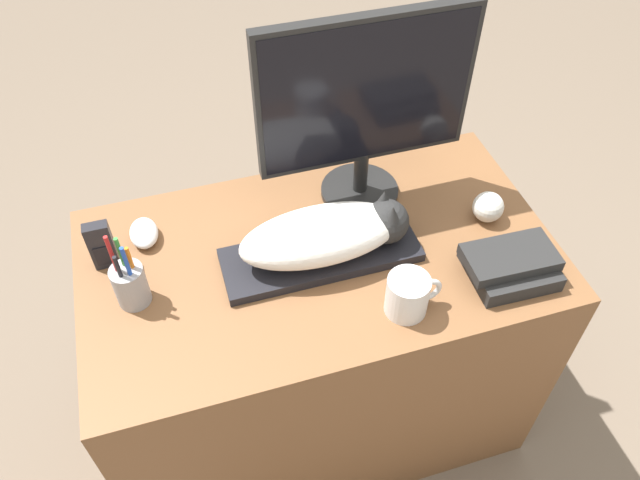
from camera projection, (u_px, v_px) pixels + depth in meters
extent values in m
cube|color=brown|center=(319.00, 342.00, 1.74)|extent=(1.11, 0.63, 0.75)
cube|color=black|center=(320.00, 255.00, 1.45)|extent=(0.46, 0.16, 0.02)
ellipsoid|color=white|center=(320.00, 235.00, 1.40)|extent=(0.37, 0.16, 0.11)
sphere|color=#262626|center=(386.00, 221.00, 1.43)|extent=(0.11, 0.11, 0.11)
cone|color=#262626|center=(392.00, 214.00, 1.38)|extent=(0.04, 0.04, 0.04)
cone|color=#262626|center=(384.00, 198.00, 1.41)|extent=(0.04, 0.04, 0.04)
cylinder|color=black|center=(360.00, 190.00, 1.60)|extent=(0.20, 0.20, 0.02)
cylinder|color=black|center=(361.00, 171.00, 1.55)|extent=(0.04, 0.04, 0.12)
cube|color=black|center=(366.00, 92.00, 1.38)|extent=(0.51, 0.03, 0.37)
cube|color=black|center=(367.00, 94.00, 1.38)|extent=(0.48, 0.02, 0.34)
ellipsoid|color=silver|center=(144.00, 233.00, 1.48)|extent=(0.07, 0.10, 0.04)
cylinder|color=silver|center=(407.00, 295.00, 1.32)|extent=(0.09, 0.09, 0.10)
torus|color=silver|center=(427.00, 290.00, 1.33)|extent=(0.07, 0.01, 0.07)
cylinder|color=#939399|center=(131.00, 285.00, 1.34)|extent=(0.07, 0.07, 0.10)
cylinder|color=orange|center=(133.00, 267.00, 1.31)|extent=(0.01, 0.01, 0.12)
cylinder|color=#338C38|center=(124.00, 261.00, 1.30)|extent=(0.01, 0.01, 0.14)
cylinder|color=#B21E1E|center=(115.00, 264.00, 1.28)|extent=(0.01, 0.01, 0.16)
cylinder|color=black|center=(121.00, 276.00, 1.29)|extent=(0.01, 0.01, 0.12)
cylinder|color=#1E47B2|center=(129.00, 271.00, 1.29)|extent=(0.01, 0.01, 0.14)
sphere|color=silver|center=(488.00, 207.00, 1.52)|extent=(0.08, 0.08, 0.08)
cube|color=black|center=(101.00, 245.00, 1.40)|extent=(0.06, 0.03, 0.13)
cube|color=black|center=(104.00, 256.00, 1.40)|extent=(0.04, 0.00, 0.06)
cube|color=black|center=(510.00, 267.00, 1.41)|extent=(0.19, 0.17, 0.04)
cube|color=black|center=(510.00, 257.00, 1.38)|extent=(0.21, 0.12, 0.03)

